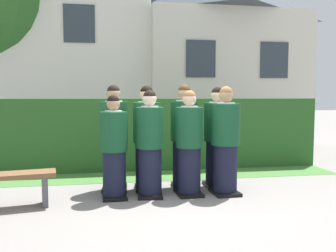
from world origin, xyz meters
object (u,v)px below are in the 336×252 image
at_px(wooden_bench, 1,183).
at_px(student_rear_row_3, 217,139).
at_px(student_front_row_2, 189,146).
at_px(student_rear_row_0, 114,140).
at_px(student_front_row_1, 150,146).
at_px(student_front_row_3, 225,143).
at_px(student_rear_row_2, 184,139).
at_px(student_front_row_0, 114,150).
at_px(student_rear_row_1, 147,140).

bearing_deg(wooden_bench, student_rear_row_3, 12.26).
height_order(student_front_row_2, student_rear_row_0, student_rear_row_0).
relative_size(student_front_row_1, wooden_bench, 1.12).
height_order(student_front_row_3, student_rear_row_2, student_rear_row_2).
distance_m(student_front_row_1, student_rear_row_0, 0.70).
height_order(student_front_row_0, student_rear_row_2, student_rear_row_2).
relative_size(student_front_row_3, student_rear_row_0, 0.98).
bearing_deg(student_rear_row_1, student_rear_row_0, 174.09).
distance_m(student_rear_row_0, student_rear_row_3, 1.70).
distance_m(student_front_row_3, student_rear_row_3, 0.48).
relative_size(student_rear_row_1, wooden_bench, 1.17).
bearing_deg(student_rear_row_1, student_rear_row_3, -0.21).
relative_size(student_front_row_1, student_front_row_3, 0.97).
distance_m(student_rear_row_0, student_rear_row_2, 1.14).
height_order(student_front_row_3, student_rear_row_1, student_rear_row_1).
height_order(student_front_row_1, student_rear_row_1, student_rear_row_1).
height_order(student_front_row_0, student_front_row_3, student_front_row_3).
bearing_deg(student_rear_row_3, wooden_bench, -167.74).
bearing_deg(student_front_row_0, student_rear_row_2, 20.03).
distance_m(student_front_row_0, student_rear_row_3, 1.77).
xyz_separation_m(student_rear_row_3, wooden_bench, (-3.22, -0.70, -0.45)).
relative_size(student_front_row_2, student_rear_row_0, 0.95).
relative_size(student_front_row_1, student_rear_row_1, 0.95).
distance_m(student_front_row_1, wooden_bench, 2.10).
distance_m(student_front_row_0, student_front_row_3, 1.70).
bearing_deg(student_front_row_3, wooden_bench, -176.04).
xyz_separation_m(student_rear_row_0, student_rear_row_1, (0.52, -0.05, -0.01)).
distance_m(student_rear_row_0, wooden_bench, 1.76).
bearing_deg(student_rear_row_3, student_front_row_2, -142.95).
relative_size(student_front_row_2, student_front_row_3, 0.96).
xyz_separation_m(student_front_row_1, student_rear_row_2, (0.62, 0.41, 0.05)).
distance_m(student_front_row_2, student_front_row_3, 0.56).
xyz_separation_m(student_rear_row_0, student_rear_row_2, (1.14, -0.06, 0.01)).
bearing_deg(student_front_row_2, student_rear_row_3, 37.05).
bearing_deg(student_front_row_0, wooden_bench, -169.51).
bearing_deg(student_front_row_1, student_front_row_2, -2.12).
relative_size(student_rear_row_2, student_rear_row_3, 1.02).
bearing_deg(student_rear_row_0, student_rear_row_3, -1.97).
height_order(student_front_row_0, student_rear_row_3, student_rear_row_3).
bearing_deg(student_front_row_1, student_front_row_0, -179.14).
bearing_deg(student_front_row_3, student_rear_row_1, 157.50).
relative_size(student_rear_row_3, wooden_bench, 1.16).
bearing_deg(student_rear_row_1, student_rear_row_2, -0.51).
distance_m(student_rear_row_1, wooden_bench, 2.20).
height_order(student_rear_row_1, wooden_bench, student_rear_row_1).
height_order(student_front_row_2, wooden_bench, student_front_row_2).
height_order(student_front_row_3, wooden_bench, student_front_row_3).
distance_m(student_rear_row_1, student_rear_row_2, 0.62).
bearing_deg(student_rear_row_0, student_front_row_2, -23.70).
bearing_deg(student_front_row_3, student_front_row_0, 178.09).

